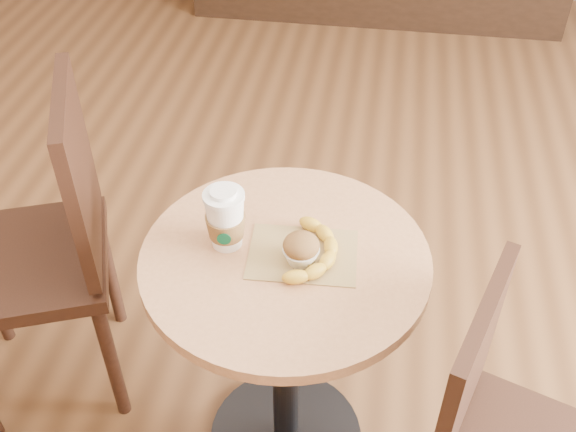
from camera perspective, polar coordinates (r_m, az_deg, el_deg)
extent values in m
cylinder|color=black|center=(1.78, -0.21, -12.03)|extent=(0.07, 0.07, 0.72)
cylinder|color=tan|center=(1.51, -0.24, -3.72)|extent=(0.65, 0.65, 0.03)
cube|color=black|center=(1.98, -21.34, -3.64)|extent=(0.57, 0.57, 0.04)
cylinder|color=black|center=(2.25, -14.93, -4.27)|extent=(0.04, 0.04, 0.49)
cylinder|color=black|center=(2.00, -14.75, -11.65)|extent=(0.04, 0.04, 0.49)
cube|color=black|center=(1.78, -17.29, 3.48)|extent=(0.18, 0.40, 0.46)
cube|color=black|center=(1.44, 15.11, -12.52)|extent=(0.15, 0.35, 0.40)
cube|color=#997C4A|center=(1.50, 1.26, -3.26)|extent=(0.25, 0.19, 0.00)
cylinder|color=white|center=(1.44, -5.48, 1.68)|extent=(0.09, 0.09, 0.01)
cylinder|color=white|center=(1.43, -5.51, 2.01)|extent=(0.06, 0.06, 0.01)
cylinder|color=#064526|center=(1.46, -5.44, -1.96)|extent=(0.03, 0.01, 0.03)
ellipsoid|color=brown|center=(1.44, 1.12, -2.50)|extent=(0.08, 0.08, 0.05)
ellipsoid|color=beige|center=(1.43, 1.13, -2.02)|extent=(0.03, 0.03, 0.02)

